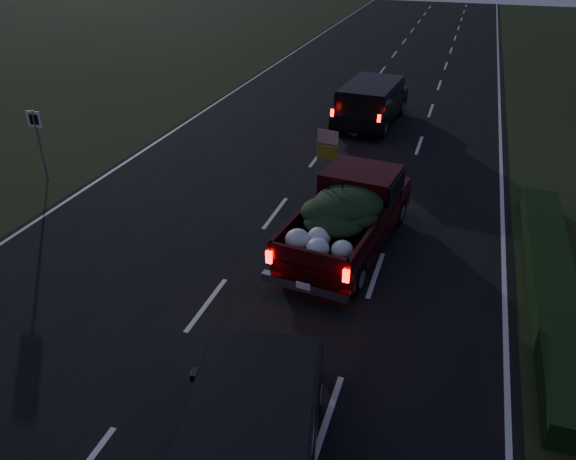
% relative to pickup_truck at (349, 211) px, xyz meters
% --- Properties ---
extents(ground, '(120.00, 120.00, 0.00)m').
position_rel_pickup_truck_xyz_m(ground, '(-2.56, -3.73, -1.10)').
color(ground, black).
rests_on(ground, ground).
extents(road_asphalt, '(14.00, 120.00, 0.02)m').
position_rel_pickup_truck_xyz_m(road_asphalt, '(-2.56, -3.73, -1.09)').
color(road_asphalt, black).
rests_on(road_asphalt, ground).
extents(hedge_row, '(1.00, 10.00, 0.60)m').
position_rel_pickup_truck_xyz_m(hedge_row, '(5.24, -0.73, -0.80)').
color(hedge_row, black).
rests_on(hedge_row, ground).
extents(route_sign, '(0.55, 0.08, 2.50)m').
position_rel_pickup_truck_xyz_m(route_sign, '(-11.06, 1.27, 0.56)').
color(route_sign, gray).
rests_on(route_sign, ground).
extents(pickup_truck, '(2.77, 5.80, 2.93)m').
position_rel_pickup_truck_xyz_m(pickup_truck, '(0.00, 0.00, 0.00)').
color(pickup_truck, '#33070A').
rests_on(pickup_truck, ground).
extents(lead_suv, '(2.58, 5.40, 1.51)m').
position_rel_pickup_truck_xyz_m(lead_suv, '(-1.41, 10.91, 0.04)').
color(lead_suv, black).
rests_on(lead_suv, ground).
extents(rear_suv, '(2.87, 5.04, 1.36)m').
position_rel_pickup_truck_xyz_m(rear_suv, '(0.20, -7.88, -0.07)').
color(rear_suv, black).
rests_on(rear_suv, ground).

